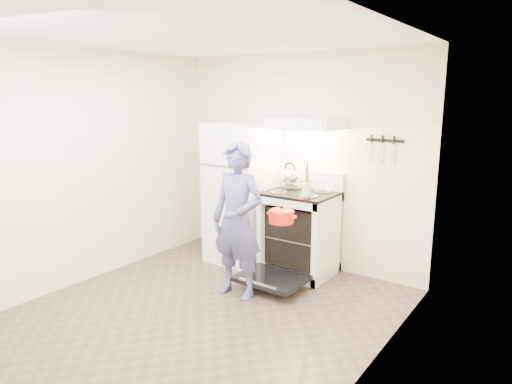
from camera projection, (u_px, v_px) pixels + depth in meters
floor at (199, 316)px, 4.25m from camera, size 3.60×3.60×0.00m
back_wall at (298, 161)px, 5.43m from camera, size 3.20×0.02×2.50m
refrigerator at (242, 193)px, 5.56m from camera, size 0.70×0.70×1.70m
stove_body at (300, 234)px, 5.20m from camera, size 0.76×0.65×0.92m
cooktop at (301, 194)px, 5.11m from camera, size 0.76×0.65×0.03m
backsplash at (313, 180)px, 5.31m from camera, size 0.76×0.07×0.20m
oven_door at (271, 278)px, 4.80m from camera, size 0.70×0.54×0.04m
oven_rack at (300, 236)px, 5.21m from camera, size 0.60×0.52×0.01m
range_hood at (306, 123)px, 5.01m from camera, size 0.76×0.50×0.12m
knife_strip at (385, 140)px, 4.77m from camera, size 0.40×0.02×0.03m
pizza_stone at (301, 235)px, 5.20m from camera, size 0.33×0.33×0.02m
tea_kettle at (290, 176)px, 5.24m from camera, size 0.26×0.21×0.31m
utensil_jar at (307, 189)px, 4.78m from camera, size 0.10×0.10×0.13m
person at (238, 221)px, 4.54m from camera, size 0.59×0.40×1.57m
dutch_oven at (281, 217)px, 4.63m from camera, size 0.32×0.25×0.22m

